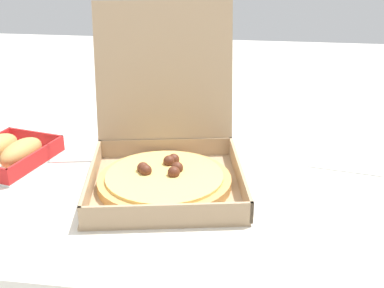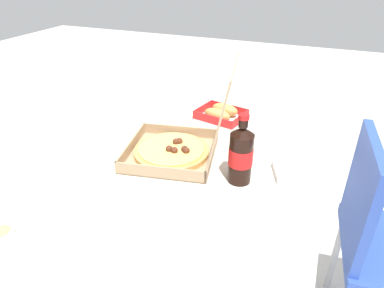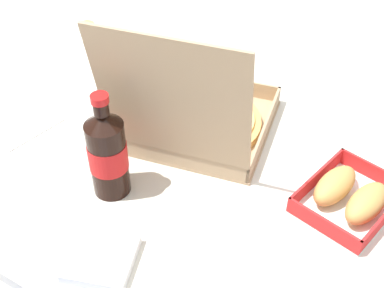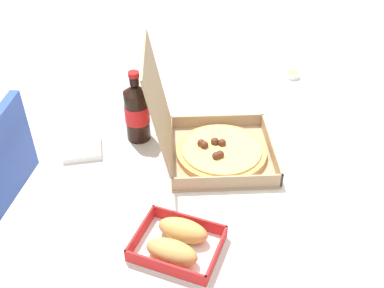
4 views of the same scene
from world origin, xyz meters
TOP-DOWN VIEW (x-y plane):
  - dining_table at (0.00, 0.00)m, footprint 1.38×0.82m
  - chair at (-0.11, 0.65)m, footprint 0.43×0.43m
  - pizza_box_open at (-0.00, -0.07)m, footprint 0.36×0.40m
  - bread_side_box at (-0.35, -0.03)m, footprint 0.19×0.22m
  - cola_bottle at (0.06, 0.16)m, footprint 0.07×0.07m
  - paper_menu at (0.40, 0.09)m, footprint 0.23×0.19m
  - napkin_pile at (-0.03, 0.31)m, footprint 0.14×0.14m

SIDE VIEW (x-z plane):
  - chair at x=-0.11m, z-range 0.06..0.89m
  - dining_table at x=0.00m, z-range 0.28..0.98m
  - paper_menu at x=0.40m, z-range 0.71..0.71m
  - napkin_pile at x=-0.03m, z-range 0.71..0.73m
  - bread_side_box at x=-0.35m, z-range 0.70..0.76m
  - pizza_box_open at x=0.00m, z-range 0.59..0.92m
  - cola_bottle at x=0.06m, z-range 0.69..0.91m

